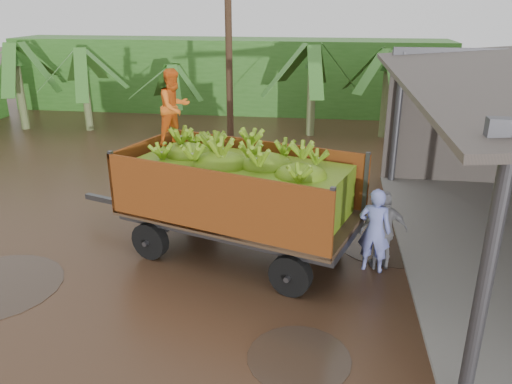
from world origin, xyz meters
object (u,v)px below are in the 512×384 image
man_grey (383,231)px  banana_trailer (238,190)px  utility_pole (229,34)px  man_blue (374,230)px

man_grey → banana_trailer: bearing=-15.9°
man_grey → utility_pole: size_ratio=0.20×
banana_trailer → man_grey: banana_trailer is taller
man_grey → utility_pole: (-4.72, 7.61, 3.45)m
man_blue → banana_trailer: bearing=6.5°
man_blue → man_grey: (0.20, 0.13, -0.05)m
banana_trailer → utility_pole: (-1.60, 7.40, 2.79)m
man_grey → utility_pole: 9.60m
banana_trailer → utility_pole: utility_pole is taller
banana_trailer → man_grey: size_ratio=4.06×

